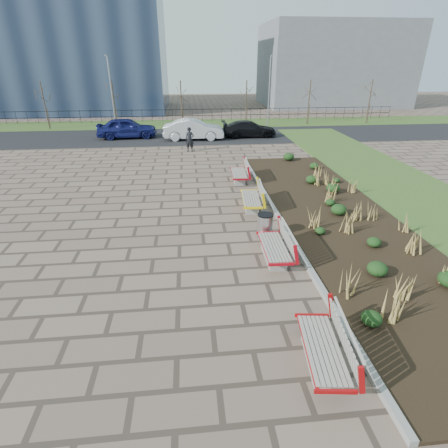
{
  "coord_description": "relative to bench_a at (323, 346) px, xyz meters",
  "views": [
    {
      "loc": [
        0.44,
        -7.28,
        5.81
      ],
      "look_at": [
        1.5,
        3.0,
        0.9
      ],
      "focal_mm": 28.0,
      "sensor_mm": 36.0,
      "label": 1
    }
  ],
  "objects": [
    {
      "name": "ground",
      "position": [
        -3.0,
        2.14,
        -0.5
      ],
      "size": [
        120.0,
        120.0,
        0.0
      ],
      "primitive_type": "plane",
      "color": "#705C4D",
      "rests_on": "ground"
    },
    {
      "name": "planting_bed",
      "position": [
        3.25,
        7.14,
        -0.45
      ],
      "size": [
        4.5,
        18.0,
        0.1
      ],
      "primitive_type": "cube",
      "color": "black",
      "rests_on": "ground"
    },
    {
      "name": "planting_curb",
      "position": [
        0.92,
        7.14,
        -0.42
      ],
      "size": [
        0.16,
        18.0,
        0.15
      ],
      "primitive_type": "cube",
      "color": "gray",
      "rests_on": "ground"
    },
    {
      "name": "grass_verge_near",
      "position": [
        8.0,
        7.14,
        -0.48
      ],
      "size": [
        5.0,
        38.0,
        0.04
      ],
      "primitive_type": "cube",
      "color": "#33511E",
      "rests_on": "ground"
    },
    {
      "name": "grass_verge_far",
      "position": [
        -3.0,
        30.14,
        -0.48
      ],
      "size": [
        80.0,
        5.0,
        0.04
      ],
      "primitive_type": "cube",
      "color": "#33511E",
      "rests_on": "ground"
    },
    {
      "name": "road",
      "position": [
        -3.0,
        24.14,
        -0.49
      ],
      "size": [
        80.0,
        7.0,
        0.02
      ],
      "primitive_type": "cube",
      "color": "black",
      "rests_on": "ground"
    },
    {
      "name": "bench_a",
      "position": [
        0.0,
        0.0,
        0.0
      ],
      "size": [
        1.14,
        2.19,
        1.0
      ],
      "primitive_type": null,
      "rotation": [
        0.0,
        0.0,
        -0.12
      ],
      "color": "#AD0B0E",
      "rests_on": "ground"
    },
    {
      "name": "bench_b",
      "position": [
        0.0,
        4.29,
        0.0
      ],
      "size": [
        0.94,
        2.12,
        1.0
      ],
      "primitive_type": null,
      "rotation": [
        0.0,
        0.0,
        -0.02
      ],
      "color": "#B40C18",
      "rests_on": "ground"
    },
    {
      "name": "bench_c",
      "position": [
        0.0,
        8.53,
        0.0
      ],
      "size": [
        1.07,
        2.17,
        1.0
      ],
      "primitive_type": null,
      "rotation": [
        0.0,
        0.0,
        -0.08
      ],
      "color": "yellow",
      "rests_on": "ground"
    },
    {
      "name": "bench_d",
      "position": [
        0.0,
        12.19,
        0.0
      ],
      "size": [
        1.0,
        2.14,
        1.0
      ],
      "primitive_type": null,
      "rotation": [
        0.0,
        0.0,
        -0.05
      ],
      "color": "#A50B18",
      "rests_on": "ground"
    },
    {
      "name": "litter_bin",
      "position": [
        0.01,
        5.71,
        -0.05
      ],
      "size": [
        0.53,
        0.53,
        0.91
      ],
      "primitive_type": "cylinder",
      "color": "#B2B2B7",
      "rests_on": "ground"
    },
    {
      "name": "pedestrian",
      "position": [
        -2.44,
        18.92,
        0.32
      ],
      "size": [
        0.67,
        0.52,
        1.63
      ],
      "primitive_type": "imported",
      "rotation": [
        0.0,
        0.0,
        -0.24
      ],
      "color": "black",
      "rests_on": "ground"
    },
    {
      "name": "car_blue",
      "position": [
        -7.36,
        23.91,
        0.31
      ],
      "size": [
        4.76,
        2.22,
        1.58
      ],
      "primitive_type": "imported",
      "rotation": [
        0.0,
        0.0,
        1.65
      ],
      "color": "navy",
      "rests_on": "road"
    },
    {
      "name": "car_silver",
      "position": [
        -2.07,
        22.78,
        0.29
      ],
      "size": [
        4.75,
        1.83,
        1.54
      ],
      "primitive_type": "imported",
      "rotation": [
        0.0,
        0.0,
        1.53
      ],
      "color": "#B8BAC0",
      "rests_on": "road"
    },
    {
      "name": "car_black",
      "position": [
        2.43,
        23.35,
        0.16
      ],
      "size": [
        4.41,
        1.84,
        1.27
      ],
      "primitive_type": "imported",
      "rotation": [
        0.0,
        0.0,
        1.58
      ],
      "color": "black",
      "rests_on": "road"
    },
    {
      "name": "tree_a",
      "position": [
        -15.0,
        28.64,
        1.54
      ],
      "size": [
        1.4,
        1.4,
        4.0
      ],
      "primitive_type": null,
      "color": "#4C3D2D",
      "rests_on": "grass_verge_far"
    },
    {
      "name": "tree_b",
      "position": [
        -9.0,
        28.64,
        1.54
      ],
      "size": [
        1.4,
        1.4,
        4.0
      ],
      "primitive_type": null,
      "color": "#4C3D2D",
      "rests_on": "grass_verge_far"
    },
    {
      "name": "tree_c",
      "position": [
        -3.0,
        28.64,
        1.54
      ],
      "size": [
        1.4,
        1.4,
        4.0
      ],
      "primitive_type": null,
      "color": "#4C3D2D",
      "rests_on": "grass_verge_far"
    },
    {
      "name": "tree_d",
      "position": [
        3.0,
        28.64,
        1.54
      ],
      "size": [
        1.4,
        1.4,
        4.0
      ],
      "primitive_type": null,
      "color": "#4C3D2D",
      "rests_on": "grass_verge_far"
    },
    {
      "name": "tree_e",
      "position": [
        9.0,
        28.64,
        1.54
      ],
      "size": [
        1.4,
        1.4,
        4.0
      ],
      "primitive_type": null,
      "color": "#4C3D2D",
      "rests_on": "grass_verge_far"
    },
    {
      "name": "tree_f",
      "position": [
        15.0,
        28.64,
        1.54
      ],
      "size": [
        1.4,
        1.4,
        4.0
      ],
      "primitive_type": null,
      "color": "#4C3D2D",
      "rests_on": "grass_verge_far"
    },
    {
      "name": "lamp_west",
      "position": [
        -9.0,
        28.14,
        2.54
      ],
      "size": [
        0.24,
        0.6,
        6.0
      ],
      "primitive_type": null,
      "color": "gray",
      "rests_on": "grass_verge_far"
    },
    {
      "name": "lamp_east",
      "position": [
        5.0,
        28.14,
        2.54
      ],
      "size": [
        0.24,
        0.6,
        6.0
      ],
      "primitive_type": null,
      "color": "gray",
      "rests_on": "grass_verge_far"
    },
    {
      "name": "railing_fence",
      "position": [
        -3.0,
        31.64,
        0.14
      ],
      "size": [
        44.0,
        0.1,
        1.2
      ],
      "primitive_type": null,
      "color": "black",
      "rests_on": "grass_verge_far"
    },
    {
      "name": "building_grey",
      "position": [
        17.0,
        44.14,
        4.5
      ],
      "size": [
        18.0,
        12.0,
        10.0
      ],
      "primitive_type": "cube",
      "color": "slate",
      "rests_on": "ground"
    }
  ]
}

